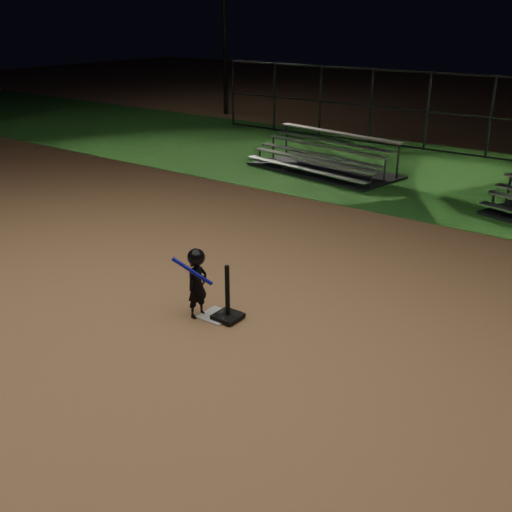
{
  "coord_description": "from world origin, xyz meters",
  "views": [
    {
      "loc": [
        5.23,
        -6.08,
        4.24
      ],
      "look_at": [
        0.0,
        1.0,
        0.65
      ],
      "focal_mm": 42.16,
      "sensor_mm": 36.0,
      "label": 1
    }
  ],
  "objects": [
    {
      "name": "bleacher_left",
      "position": [
        -3.19,
        8.55,
        0.21
      ],
      "size": [
        4.5,
        2.72,
        1.04
      ],
      "rotation": [
        0.0,
        0.0,
        -0.16
      ],
      "color": "silver",
      "rests_on": "ground"
    },
    {
      "name": "child_batter",
      "position": [
        -0.23,
        -0.15,
        0.57
      ],
      "size": [
        0.52,
        0.53,
        1.08
      ],
      "rotation": [
        0.0,
        0.0,
        1.43
      ],
      "color": "black",
      "rests_on": "ground"
    },
    {
      "name": "backstop_fence",
      "position": [
        0.0,
        13.0,
        1.25
      ],
      "size": [
        20.08,
        0.08,
        2.5
      ],
      "color": "#38383D",
      "rests_on": "ground"
    },
    {
      "name": "batting_tee",
      "position": [
        0.2,
        0.03,
        0.18
      ],
      "size": [
        0.38,
        0.38,
        0.84
      ],
      "color": "black",
      "rests_on": "home_plate"
    },
    {
      "name": "ground",
      "position": [
        0.0,
        0.0,
        0.0
      ],
      "size": [
        80.0,
        80.0,
        0.0
      ],
      "primitive_type": "plane",
      "color": "#AB784D",
      "rests_on": "ground"
    },
    {
      "name": "home_plate",
      "position": [
        0.0,
        0.0,
        0.01
      ],
      "size": [
        0.45,
        0.45,
        0.02
      ],
      "primitive_type": "cube",
      "color": "beige",
      "rests_on": "ground"
    },
    {
      "name": "grass_strip",
      "position": [
        0.0,
        10.0,
        0.01
      ],
      "size": [
        60.0,
        8.0,
        0.01
      ],
      "primitive_type": "cube",
      "color": "#235C1E",
      "rests_on": "ground"
    }
  ]
}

